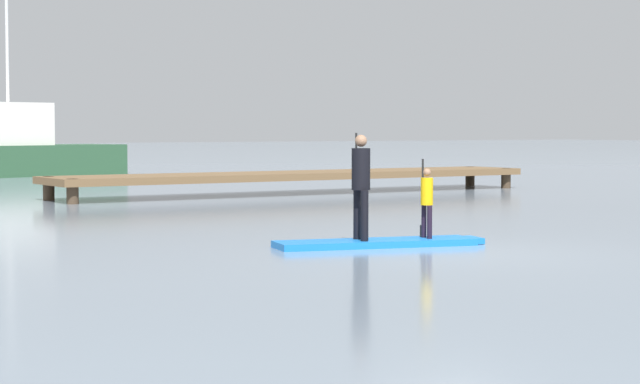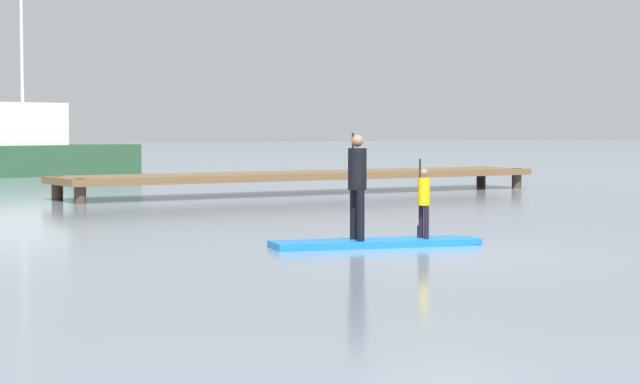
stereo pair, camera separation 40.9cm
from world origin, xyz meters
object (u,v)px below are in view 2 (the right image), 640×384
at_px(paddler_child_solo, 424,199).
at_px(fishing_boat_white_large, 14,148).
at_px(paddler_adult, 357,180).
at_px(paddleboard_near, 376,243).

height_order(paddler_child_solo, fishing_boat_white_large, fishing_boat_white_large).
distance_m(paddler_adult, fishing_boat_white_large, 27.94).
relative_size(paddleboard_near, fishing_boat_white_large, 0.35).
xyz_separation_m(paddleboard_near, paddler_child_solo, (0.73, -0.18, 0.64)).
xyz_separation_m(paddleboard_near, fishing_boat_white_large, (2.83, 27.85, 0.99)).
height_order(paddleboard_near, paddler_child_solo, paddler_child_solo).
relative_size(paddleboard_near, paddler_child_solo, 2.72).
bearing_deg(fishing_boat_white_large, paddler_adult, -96.40).
distance_m(paddleboard_near, paddler_adult, 0.99).
xyz_separation_m(paddleboard_near, paddler_adult, (-0.29, 0.08, 0.94)).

